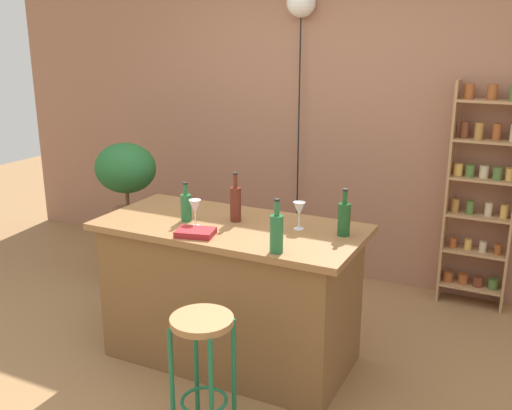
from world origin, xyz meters
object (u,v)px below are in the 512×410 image
pendant_globe_light (301,6)px  bar_stool (203,351)px  bottle_vinegar (277,232)px  wine_glass_center (195,208)px  bottle_sauce_amber (236,203)px  plant_stool (131,260)px  bottle_soda_blue (186,207)px  spice_shelf (481,194)px  potted_plant (126,177)px  cookbook (195,232)px  bottle_olive_oil (344,218)px  wine_glass_left (299,210)px

pendant_globe_light → bar_stool: bearing=-78.9°
bottle_vinegar → wine_glass_center: bearing=164.4°
bottle_sauce_amber → pendant_globe_light: pendant_globe_light is taller
bottle_vinegar → pendant_globe_light: size_ratio=0.12×
plant_stool → bottle_vinegar: size_ratio=1.29×
plant_stool → wine_glass_center: size_ratio=2.27×
bar_stool → plant_stool: size_ratio=1.81×
plant_stool → bottle_soda_blue: bearing=-35.2°
spice_shelf → bottle_sauce_amber: spice_shelf is taller
potted_plant → bottle_soda_blue: size_ratio=3.30×
spice_shelf → bottle_vinegar: size_ratio=5.79×
bar_stool → cookbook: cookbook is taller
bottle_olive_oil → plant_stool: bearing=163.9°
bar_stool → plant_stool: bearing=137.7°
bottle_sauce_amber → wine_glass_center: (-0.16, -0.20, 0.00)m
bottle_vinegar → pendant_globe_light: (-0.64, 1.84, 1.19)m
bottle_olive_oil → wine_glass_center: (-0.83, -0.24, 0.01)m
potted_plant → pendant_globe_light: (1.12, 0.86, 1.30)m
plant_stool → wine_glass_center: wine_glass_center is taller
bottle_olive_oil → bottle_sauce_amber: size_ratio=0.90×
bar_stool → bottle_sauce_amber: (-0.25, 0.82, 0.51)m
bottle_vinegar → wine_glass_left: size_ratio=1.76×
bottle_vinegar → wine_glass_left: bearing=95.4°
plant_stool → bottle_soda_blue: size_ratio=1.56×
plant_stool → bottle_olive_oil: 2.22m
bottle_sauce_amber → wine_glass_center: size_ratio=1.84×
bottle_olive_oil → bottle_vinegar: bearing=-119.6°
plant_stool → wine_glass_center: (1.16, -0.81, 0.82)m
bottle_olive_oil → cookbook: bottle_olive_oil is taller
potted_plant → wine_glass_left: size_ratio=4.82×
wine_glass_left → wine_glass_center: (-0.56, -0.23, 0.00)m
spice_shelf → bottle_soda_blue: spice_shelf is taller
wine_glass_center → bottle_vinegar: bearing=-15.6°
wine_glass_center → bottle_sauce_amber: bearing=51.2°
bottle_soda_blue → wine_glass_center: size_ratio=1.46×
bottle_olive_oil → bar_stool: bearing=-116.1°
bar_stool → pendant_globe_light: bearing=101.1°
spice_shelf → cookbook: bearing=-127.4°
plant_stool → bottle_sauce_amber: bearing=-24.9°
bar_stool → potted_plant: (-1.57, 1.43, 0.39)m
bottle_soda_blue → bar_stool: bearing=-52.9°
cookbook → pendant_globe_light: size_ratio=0.09×
bar_stool → bottle_soda_blue: bearing=127.1°
potted_plant → cookbook: (1.24, -0.95, 0.02)m
wine_glass_left → cookbook: bearing=-143.0°
bottle_sauce_amber → bottle_olive_oil: bearing=3.1°
plant_stool → bottle_olive_oil: bearing=-16.1°
potted_plant → bottle_olive_oil: bearing=-16.1°
spice_shelf → wine_glass_center: size_ratio=10.21×
bottle_soda_blue → wine_glass_center: bottle_soda_blue is taller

